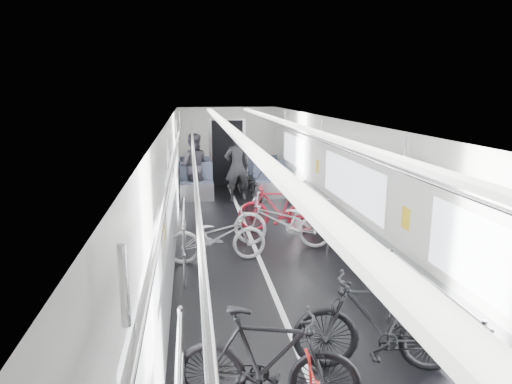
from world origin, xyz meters
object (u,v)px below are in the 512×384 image
bike_left_mid (267,361)px  bike_right_far (278,209)px  person_standing (237,167)px  bike_aisle (250,185)px  person_seated (193,166)px  bike_left_far (217,236)px  bike_right_near (380,323)px  bike_right_mid (282,221)px

bike_left_mid → bike_right_far: (1.14, 5.35, -0.00)m
bike_left_mid → person_standing: person_standing is taller
bike_aisle → person_seated: (-1.47, 0.60, 0.44)m
bike_left_far → bike_right_far: 2.02m
person_standing → bike_left_mid: bearing=78.5°
bike_right_near → bike_aisle: (-0.35, 7.68, -0.09)m
bike_right_mid → bike_right_far: bearing=-168.7°
bike_left_far → bike_right_far: size_ratio=1.02×
bike_right_far → bike_right_near: bearing=12.9°
bike_left_far → bike_right_near: 3.72m
bike_right_mid → bike_right_far: size_ratio=1.11×
bike_left_mid → bike_right_mid: size_ratio=0.91×
person_standing → bike_left_far: bearing=72.0°
bike_left_mid → bike_left_far: bike_left_mid is taller
bike_left_mid → person_seated: person_seated is taller
bike_right_mid → person_standing: size_ratio=1.02×
bike_right_far → person_seated: 3.80m
bike_left_far → person_standing: 4.47m
bike_right_mid → bike_right_far: 0.89m
bike_aisle → bike_left_far: bearing=-118.6°
person_seated → person_standing: bearing=164.8°
bike_left_mid → bike_right_near: (1.26, 0.46, 0.03)m
bike_left_mid → bike_left_far: 3.87m
person_seated → bike_left_far: bearing=102.2°
bike_right_near → bike_right_mid: 4.01m
bike_left_mid → bike_aisle: 8.19m
bike_aisle → person_standing: bearing=149.4°
bike_right_mid → bike_left_mid: bearing=4.0°
bike_aisle → bike_right_far: bearing=-98.9°
bike_left_far → bike_right_mid: bike_right_mid is taller
bike_left_mid → bike_aisle: bike_left_mid is taller
bike_right_mid → bike_right_near: bearing=20.2°
bike_left_far → bike_right_far: bearing=-46.9°
bike_left_far → person_standing: (0.81, 4.37, 0.47)m
bike_right_mid → bike_aisle: bearing=-160.7°
bike_left_mid → person_seated: size_ratio=0.96×
bike_right_near → person_standing: bearing=-164.1°
bike_right_mid → bike_aisle: 3.67m
bike_right_mid → person_standing: 3.82m
bike_left_mid → bike_left_far: bearing=19.5°
bike_right_far → person_standing: person_standing is taller
bike_right_near → person_standing: 7.81m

